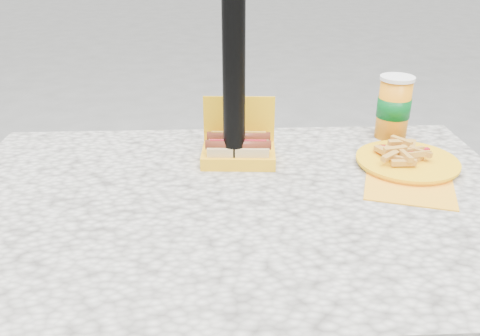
{
  "coord_description": "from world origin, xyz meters",
  "views": [
    {
      "loc": [
        -0.04,
        -0.92,
        1.25
      ],
      "look_at": [
        0.01,
        0.04,
        0.8
      ],
      "focal_mm": 38.0,
      "sensor_mm": 36.0,
      "label": 1
    }
  ],
  "objects_px": {
    "soda_cup": "(394,107)",
    "umbrella_pole": "(234,10)",
    "hotdog_box": "(239,149)",
    "fries_plate": "(406,162)"
  },
  "relations": [
    {
      "from": "hotdog_box",
      "to": "soda_cup",
      "type": "bearing_deg",
      "value": 22.2
    },
    {
      "from": "fries_plate",
      "to": "soda_cup",
      "type": "relative_size",
      "value": 2.05
    },
    {
      "from": "hotdog_box",
      "to": "fries_plate",
      "type": "relative_size",
      "value": 0.53
    },
    {
      "from": "soda_cup",
      "to": "umbrella_pole",
      "type": "bearing_deg",
      "value": -159.16
    },
    {
      "from": "hotdog_box",
      "to": "fries_plate",
      "type": "height_order",
      "value": "hotdog_box"
    },
    {
      "from": "umbrella_pole",
      "to": "soda_cup",
      "type": "distance_m",
      "value": 0.52
    },
    {
      "from": "umbrella_pole",
      "to": "hotdog_box",
      "type": "distance_m",
      "value": 0.32
    },
    {
      "from": "hotdog_box",
      "to": "soda_cup",
      "type": "height_order",
      "value": "soda_cup"
    },
    {
      "from": "fries_plate",
      "to": "soda_cup",
      "type": "xyz_separation_m",
      "value": [
        0.02,
        0.19,
        0.07
      ]
    },
    {
      "from": "soda_cup",
      "to": "hotdog_box",
      "type": "bearing_deg",
      "value": -161.72
    }
  ]
}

